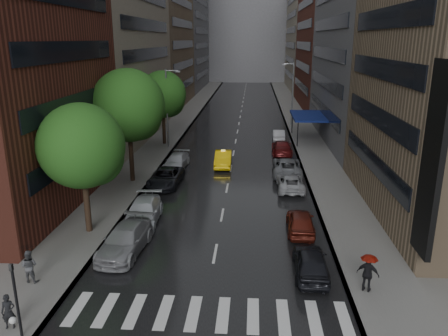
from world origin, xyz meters
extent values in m
plane|color=gray|center=(0.00, 0.00, 0.00)|extent=(220.00, 220.00, 0.00)
cube|color=black|center=(0.00, 50.00, 0.01)|extent=(14.00, 140.00, 0.01)
cube|color=gray|center=(-9.00, 50.00, 0.07)|extent=(4.00, 140.00, 0.15)
cube|color=gray|center=(9.00, 50.00, 0.07)|extent=(4.00, 140.00, 0.15)
cube|color=silver|center=(-6.10, -2.00, 0.01)|extent=(0.55, 2.80, 0.01)
cube|color=silver|center=(-4.70, -2.00, 0.01)|extent=(0.55, 2.80, 0.01)
cube|color=silver|center=(-3.30, -2.00, 0.01)|extent=(0.55, 2.80, 0.01)
cube|color=silver|center=(-1.90, -2.00, 0.01)|extent=(0.55, 2.80, 0.01)
cube|color=silver|center=(-0.50, -2.00, 0.01)|extent=(0.55, 2.80, 0.01)
cube|color=silver|center=(0.90, -2.00, 0.01)|extent=(0.55, 2.80, 0.01)
cube|color=silver|center=(2.30, -2.00, 0.01)|extent=(0.55, 2.80, 0.01)
cube|color=silver|center=(3.70, -2.00, 0.01)|extent=(0.55, 2.80, 0.01)
cube|color=silver|center=(5.10, -2.00, 0.01)|extent=(0.55, 2.80, 0.01)
cube|color=silver|center=(6.50, -2.00, 0.01)|extent=(0.55, 2.80, 0.01)
cube|color=maroon|center=(-15.00, 12.00, 13.00)|extent=(8.00, 20.00, 26.00)
cube|color=#937A5B|center=(-15.00, 64.00, 11.00)|extent=(8.00, 28.00, 22.00)
cube|color=slate|center=(-15.00, 94.00, 19.00)|extent=(8.00, 32.00, 38.00)
cube|color=slate|center=(15.00, 36.00, 12.00)|extent=(8.00, 28.00, 24.00)
cube|color=maroon|center=(15.00, 64.00, 18.00)|extent=(8.00, 28.00, 36.00)
cube|color=gray|center=(15.00, 94.00, 14.00)|extent=(8.00, 32.00, 28.00)
cube|color=black|center=(11.10, 2.00, 6.50)|extent=(0.30, 2.20, 10.00)
cube|color=slate|center=(0.00, 118.00, 16.00)|extent=(40.00, 14.00, 32.00)
cylinder|color=#382619|center=(-8.60, 6.39, 2.38)|extent=(0.40, 0.40, 4.75)
sphere|color=#1E5116|center=(-8.60, 6.39, 5.94)|extent=(5.43, 5.43, 5.43)
cylinder|color=#382619|center=(-8.60, 17.18, 2.76)|extent=(0.40, 0.40, 5.52)
sphere|color=#1E5116|center=(-8.60, 17.18, 6.90)|extent=(6.31, 6.31, 6.31)
cylinder|color=#382619|center=(-8.60, 31.67, 2.44)|extent=(0.40, 0.40, 4.88)
sphere|color=#1E5116|center=(-8.60, 31.67, 6.10)|extent=(5.57, 5.57, 5.57)
imported|color=yellow|center=(-0.80, 22.74, 0.77)|extent=(1.74, 4.73, 1.55)
imported|color=gray|center=(-5.40, 3.84, 0.80)|extent=(2.68, 5.66, 1.60)
imported|color=silver|center=(-5.40, 8.25, 0.79)|extent=(2.49, 5.54, 1.58)
imported|color=black|center=(-5.40, 16.34, 0.75)|extent=(2.73, 5.51, 1.50)
imported|color=#AAADB3|center=(-5.40, 21.85, 0.69)|extent=(2.34, 4.93, 1.39)
imported|color=black|center=(5.40, 1.90, 0.76)|extent=(1.91, 4.51, 1.52)
imported|color=#5B1B12|center=(5.40, 7.40, 0.75)|extent=(1.90, 4.44, 1.50)
imported|color=#ACAEB2|center=(5.40, 15.99, 0.66)|extent=(2.21, 4.77, 1.33)
imported|color=slate|center=(5.40, 20.36, 0.80)|extent=(2.79, 5.79, 1.59)
imported|color=#5A1213|center=(5.40, 28.06, 0.77)|extent=(2.22, 5.34, 1.54)
imported|color=#9F9EA3|center=(5.40, 35.11, 0.68)|extent=(1.47, 4.15, 1.36)
imported|color=black|center=(-8.38, -3.79, 0.96)|extent=(0.67, 0.53, 1.62)
sphere|color=white|center=(-8.18, -3.89, 0.60)|extent=(0.32, 0.32, 0.32)
imported|color=#4D4E52|center=(-9.36, -0.01, 1.04)|extent=(0.89, 0.70, 1.78)
imported|color=black|center=(-9.36, -0.01, 1.80)|extent=(0.96, 0.98, 0.88)
imported|color=black|center=(8.01, 0.26, 1.09)|extent=(1.20, 0.91, 1.89)
imported|color=#99180B|center=(8.01, 0.26, 1.80)|extent=(0.82, 0.82, 0.72)
cylinder|color=black|center=(-7.60, -4.31, 1.75)|extent=(0.12, 0.12, 3.20)
imported|color=black|center=(-7.60, -4.31, 3.15)|extent=(0.18, 0.15, 0.90)
cylinder|color=gray|center=(-7.80, 30.00, 4.65)|extent=(0.18, 0.18, 9.00)
cube|color=gray|center=(-6.40, 30.00, 8.85)|extent=(0.50, 0.22, 0.16)
cylinder|color=gray|center=(7.80, 45.00, 4.65)|extent=(0.18, 0.18, 9.00)
cube|color=gray|center=(6.40, 45.00, 8.85)|extent=(0.50, 0.22, 0.16)
cube|color=navy|center=(9.00, 35.00, 3.15)|extent=(4.00, 8.00, 0.25)
cylinder|color=black|center=(7.40, 31.20, 1.65)|extent=(0.12, 0.12, 3.00)
cylinder|color=black|center=(7.40, 38.80, 1.65)|extent=(0.12, 0.12, 3.00)
camera|label=1|loc=(2.12, -19.58, 12.39)|focal=35.00mm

